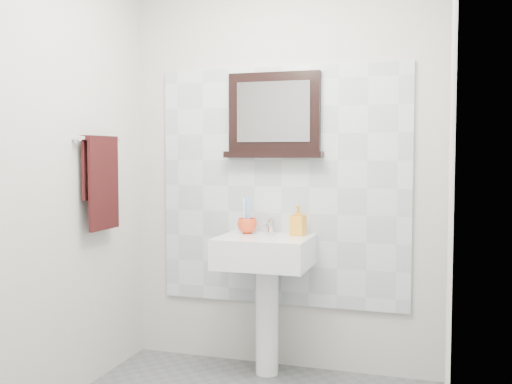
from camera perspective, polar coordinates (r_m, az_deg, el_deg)
back_wall at (r=3.78m, az=2.53°, el=2.03°), size 2.00×0.01×2.50m
front_wall at (r=1.75m, az=-16.44°, el=-0.12°), size 2.00×0.01×2.50m
left_wall at (r=3.23m, az=-20.27°, el=1.51°), size 0.01×2.20×2.50m
right_wall at (r=2.55m, az=18.01°, el=1.02°), size 0.01×2.20×2.50m
splashback at (r=3.77m, az=2.48°, el=0.51°), size 1.60×0.02×1.50m
pedestal_sink at (r=3.64m, az=0.85°, el=-7.13°), size 0.55×0.44×0.96m
toothbrush_cup at (r=3.74m, az=-0.84°, el=-3.24°), size 0.13×0.13×0.09m
toothbrushes at (r=3.74m, az=-0.87°, el=-2.08°), size 0.05×0.04×0.21m
soap_dispenser at (r=3.66m, az=4.04°, el=-2.72°), size 0.09×0.10×0.18m
framed_mirror at (r=3.76m, az=1.74°, el=7.11°), size 0.62×0.11×0.53m
towel_bar at (r=3.62m, az=-14.68°, el=4.88°), size 0.07×0.40×0.03m
hand_towel at (r=3.62m, az=-14.53°, el=1.56°), size 0.06×0.30×0.55m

